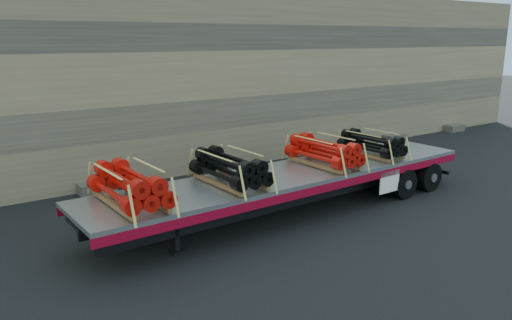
{
  "coord_description": "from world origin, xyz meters",
  "views": [
    {
      "loc": [
        -7.79,
        -11.54,
        5.09
      ],
      "look_at": [
        0.38,
        0.19,
        1.57
      ],
      "focal_mm": 35.0,
      "sensor_mm": 36.0,
      "label": 1
    }
  ],
  "objects_px": {
    "trailer": "(292,192)",
    "bundle_rear": "(372,145)",
    "bundle_front": "(129,187)",
    "bundle_midrear": "(324,152)",
    "bundle_midfront": "(230,169)"
  },
  "relations": [
    {
      "from": "trailer",
      "to": "bundle_front",
      "type": "xyz_separation_m",
      "value": [
        -5.0,
        -0.14,
        1.07
      ]
    },
    {
      "from": "trailer",
      "to": "bundle_midfront",
      "type": "xyz_separation_m",
      "value": [
        -2.19,
        -0.06,
        1.05
      ]
    },
    {
      "from": "bundle_midfront",
      "to": "bundle_midrear",
      "type": "height_order",
      "value": "bundle_midfront"
    },
    {
      "from": "bundle_front",
      "to": "bundle_midrear",
      "type": "distance_m",
      "value": 6.25
    },
    {
      "from": "trailer",
      "to": "bundle_rear",
      "type": "bearing_deg",
      "value": 0.0
    },
    {
      "from": "bundle_front",
      "to": "bundle_midfront",
      "type": "height_order",
      "value": "bundle_front"
    },
    {
      "from": "bundle_front",
      "to": "bundle_rear",
      "type": "distance_m",
      "value": 8.43
    },
    {
      "from": "bundle_rear",
      "to": "bundle_midrear",
      "type": "bearing_deg",
      "value": -180.0
    },
    {
      "from": "trailer",
      "to": "bundle_midrear",
      "type": "xyz_separation_m",
      "value": [
        1.25,
        0.04,
        1.05
      ]
    },
    {
      "from": "bundle_midfront",
      "to": "bundle_midrear",
      "type": "xyz_separation_m",
      "value": [
        3.44,
        0.1,
        -0.0
      ]
    },
    {
      "from": "trailer",
      "to": "bundle_midrear",
      "type": "bearing_deg",
      "value": -0.0
    },
    {
      "from": "trailer",
      "to": "bundle_midrear",
      "type": "relative_size",
      "value": 5.46
    },
    {
      "from": "bundle_midrear",
      "to": "bundle_rear",
      "type": "xyz_separation_m",
      "value": [
        2.17,
        0.06,
        -0.04
      ]
    },
    {
      "from": "bundle_front",
      "to": "bundle_midrear",
      "type": "bearing_deg",
      "value": -0.0
    },
    {
      "from": "trailer",
      "to": "bundle_rear",
      "type": "height_order",
      "value": "bundle_rear"
    }
  ]
}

